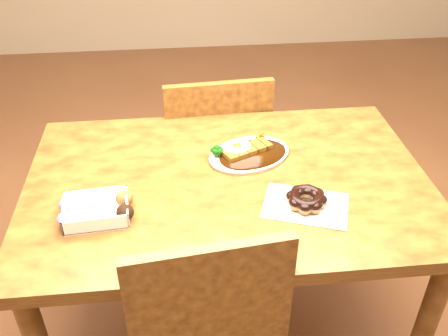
{
  "coord_description": "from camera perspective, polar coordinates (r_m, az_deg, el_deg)",
  "views": [
    {
      "loc": [
        -0.14,
        -1.2,
        1.63
      ],
      "look_at": [
        -0.01,
        -0.03,
        0.81
      ],
      "focal_mm": 40.0,
      "sensor_mm": 36.0,
      "label": 1
    }
  ],
  "objects": [
    {
      "name": "table",
      "position": [
        1.55,
        0.44,
        -4.18
      ],
      "size": [
        1.2,
        0.8,
        0.75
      ],
      "color": "#45200D",
      "rests_on": "ground"
    },
    {
      "name": "katsu_curry_plate",
      "position": [
        1.58,
        2.71,
        1.75
      ],
      "size": [
        0.31,
        0.27,
        0.05
      ],
      "rotation": [
        0.0,
        0.0,
        0.38
      ],
      "color": "white",
      "rests_on": "table"
    },
    {
      "name": "donut_box",
      "position": [
        1.38,
        -14.41,
        -4.61
      ],
      "size": [
        0.2,
        0.15,
        0.05
      ],
      "rotation": [
        0.0,
        0.0,
        0.08
      ],
      "color": "white",
      "rests_on": "table"
    },
    {
      "name": "chair_far",
      "position": [
        2.08,
        -1.08,
        1.36
      ],
      "size": [
        0.45,
        0.45,
        0.87
      ],
      "rotation": [
        0.0,
        0.0,
        3.21
      ],
      "color": "#45200D",
      "rests_on": "ground"
    },
    {
      "name": "ground",
      "position": [
        2.03,
        0.35,
        -18.64
      ],
      "size": [
        6.0,
        6.0,
        0.0
      ],
      "primitive_type": "plane",
      "color": "brown",
      "rests_on": "ground"
    },
    {
      "name": "pon_de_ring",
      "position": [
        1.39,
        9.39,
        -3.57
      ],
      "size": [
        0.27,
        0.23,
        0.04
      ],
      "rotation": [
        0.0,
        0.0,
        -0.34
      ],
      "color": "silver",
      "rests_on": "table"
    }
  ]
}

